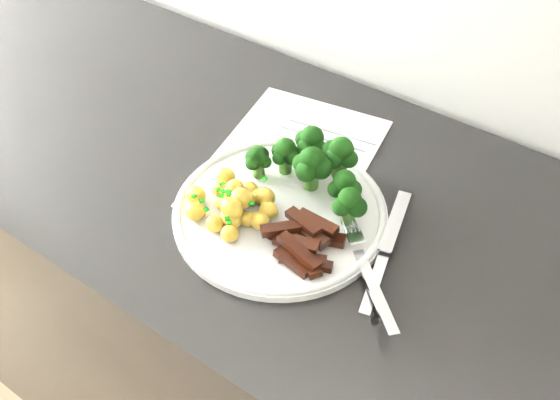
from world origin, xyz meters
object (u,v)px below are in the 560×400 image
counter (267,342)px  beef_strips (302,243)px  plate (280,211)px  recipe_paper (290,161)px  fork (368,271)px  knife (381,264)px  broccoli (317,164)px  potatoes (234,203)px

counter → beef_strips: 0.48m
plate → beef_strips: (0.06, -0.04, 0.01)m
counter → recipe_paper: size_ratio=6.63×
fork → knife: 0.03m
counter → knife: bearing=-11.3°
broccoli → beef_strips: 0.12m
recipe_paper → potatoes: bearing=-89.4°
counter → broccoli: broccoli is taller
potatoes → knife: size_ratio=0.60×
recipe_paper → fork: bearing=-32.2°
broccoli → knife: 0.17m
recipe_paper → potatoes: (0.00, -0.14, 0.02)m
fork → potatoes: bearing=-178.2°
counter → knife: size_ratio=10.81×
recipe_paper → plate: size_ratio=1.17×
counter → potatoes: size_ratio=17.90×
beef_strips → fork: beef_strips is taller
beef_strips → plate: bearing=147.6°
plate → beef_strips: bearing=-32.4°
recipe_paper → knife: (0.21, -0.10, 0.01)m
counter → recipe_paper: 0.44m
broccoli → potatoes: bearing=-122.2°
recipe_paper → fork: fork is taller
counter → knife: 0.49m
potatoes → beef_strips: potatoes is taller
recipe_paper → plate: (0.05, -0.10, 0.01)m
recipe_paper → broccoli: (0.07, -0.03, 0.05)m
recipe_paper → beef_strips: 0.18m
broccoli → potatoes: (-0.07, -0.10, -0.03)m
broccoli → recipe_paper: bearing=154.3°
broccoli → knife: (0.14, -0.07, -0.05)m
counter → recipe_paper: recipe_paper is taller
knife → counter: bearing=168.7°
plate → potatoes: size_ratio=2.30×
plate → fork: 0.16m
counter → broccoli: bearing=19.1°
recipe_paper → beef_strips: bearing=-50.5°
broccoli → beef_strips: size_ratio=1.79×
broccoli → fork: (0.14, -0.10, -0.03)m
counter → potatoes: potatoes is taller
beef_strips → knife: beef_strips is taller
counter → recipe_paper: (0.01, 0.06, 0.43)m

